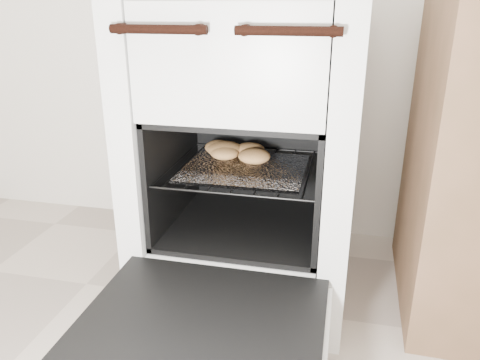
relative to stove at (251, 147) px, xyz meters
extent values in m
cube|color=silver|center=(0.00, 0.01, 0.01)|extent=(0.56, 0.60, 0.86)
cylinder|color=black|center=(-0.13, -0.30, 0.33)|extent=(0.21, 0.02, 0.02)
cylinder|color=black|center=(0.13, -0.30, 0.33)|extent=(0.21, 0.02, 0.02)
cube|color=black|center=(0.00, -0.47, -0.23)|extent=(0.49, 0.37, 0.02)
cube|color=silver|center=(0.00, -0.47, -0.24)|extent=(0.51, 0.39, 0.01)
cylinder|color=black|center=(-0.20, -0.06, -0.04)|extent=(0.01, 0.39, 0.01)
cylinder|color=black|center=(0.20, -0.06, -0.04)|extent=(0.01, 0.39, 0.01)
cylinder|color=black|center=(0.00, -0.25, -0.04)|extent=(0.40, 0.01, 0.01)
cylinder|color=black|center=(0.00, 0.13, -0.04)|extent=(0.40, 0.01, 0.01)
cylinder|color=black|center=(-0.17, -0.06, -0.04)|extent=(0.01, 0.37, 0.01)
cylinder|color=black|center=(-0.11, -0.06, -0.04)|extent=(0.01, 0.37, 0.01)
cylinder|color=black|center=(-0.06, -0.06, -0.04)|extent=(0.01, 0.37, 0.01)
cylinder|color=black|center=(0.00, -0.06, -0.04)|extent=(0.01, 0.37, 0.01)
cylinder|color=black|center=(0.06, -0.06, -0.04)|extent=(0.01, 0.37, 0.01)
cylinder|color=black|center=(0.11, -0.06, -0.04)|extent=(0.01, 0.37, 0.01)
cylinder|color=black|center=(0.17, -0.06, -0.04)|extent=(0.01, 0.37, 0.01)
cube|color=white|center=(0.00, -0.08, -0.03)|extent=(0.32, 0.28, 0.01)
ellipsoid|color=tan|center=(-0.07, -0.03, -0.01)|extent=(0.08, 0.08, 0.04)
ellipsoid|color=tan|center=(0.02, -0.04, -0.01)|extent=(0.11, 0.11, 0.04)
ellipsoid|color=tan|center=(-0.01, 0.02, -0.01)|extent=(0.11, 0.11, 0.04)
ellipsoid|color=tan|center=(-0.08, 0.00, -0.01)|extent=(0.14, 0.14, 0.04)
ellipsoid|color=tan|center=(-0.10, 0.02, -0.01)|extent=(0.09, 0.09, 0.04)
camera|label=1|loc=(0.25, -1.23, 0.38)|focal=35.00mm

